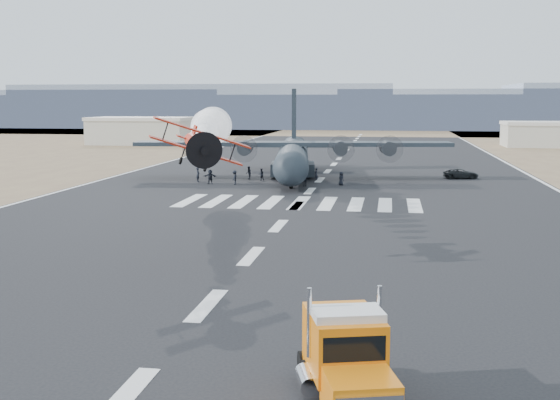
% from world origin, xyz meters
% --- Properties ---
extents(ground, '(500.00, 500.00, 0.00)m').
position_xyz_m(ground, '(0.00, 0.00, 0.00)').
color(ground, black).
rests_on(ground, ground).
extents(scrub_far, '(500.00, 80.00, 0.00)m').
position_xyz_m(scrub_far, '(0.00, 230.00, 0.00)').
color(scrub_far, brown).
rests_on(scrub_far, ground).
extents(runway_markings, '(60.00, 260.00, 0.01)m').
position_xyz_m(runway_markings, '(0.00, 60.00, 0.01)').
color(runway_markings, silver).
rests_on(runway_markings, ground).
extents(ridge_seg_b, '(150.00, 50.00, 15.00)m').
position_xyz_m(ridge_seg_b, '(-130.00, 260.00, 7.50)').
color(ridge_seg_b, gray).
rests_on(ridge_seg_b, ground).
extents(ridge_seg_c, '(150.00, 50.00, 17.00)m').
position_xyz_m(ridge_seg_c, '(-65.00, 260.00, 8.50)').
color(ridge_seg_c, gray).
rests_on(ridge_seg_c, ground).
extents(ridge_seg_d, '(150.00, 50.00, 13.00)m').
position_xyz_m(ridge_seg_d, '(0.00, 260.00, 6.50)').
color(ridge_seg_d, gray).
rests_on(ridge_seg_d, ground).
extents(ridge_seg_e, '(150.00, 50.00, 15.00)m').
position_xyz_m(ridge_seg_e, '(65.00, 260.00, 7.50)').
color(ridge_seg_e, gray).
rests_on(ridge_seg_e, ground).
extents(hangar_left, '(24.50, 14.50, 6.70)m').
position_xyz_m(hangar_left, '(-52.00, 145.00, 3.41)').
color(hangar_left, '#A8A495').
rests_on(hangar_left, ground).
extents(hangar_right, '(20.50, 12.50, 5.90)m').
position_xyz_m(hangar_right, '(46.00, 150.00, 3.01)').
color(hangar_right, '#A8A495').
rests_on(hangar_right, ground).
extents(semi_truck, '(4.27, 7.97, 3.50)m').
position_xyz_m(semi_truck, '(8.01, 0.90, 1.72)').
color(semi_truck, black).
rests_on(semi_truck, ground).
extents(aerobatic_biplane, '(6.39, 6.12, 3.52)m').
position_xyz_m(aerobatic_biplane, '(-3.33, 22.30, 7.89)').
color(aerobatic_biplane, red).
extents(smoke_trail, '(8.58, 29.93, 4.16)m').
position_xyz_m(smoke_trail, '(-8.83, 46.96, 8.10)').
color(smoke_trail, white).
extents(transport_aircraft, '(43.51, 35.72, 12.55)m').
position_xyz_m(transport_aircraft, '(-4.13, 74.80, 3.24)').
color(transport_aircraft, '#202931').
rests_on(transport_aircraft, ground).
extents(support_vehicle, '(5.01, 2.84, 1.32)m').
position_xyz_m(support_vehicle, '(19.24, 76.99, 0.66)').
color(support_vehicle, black).
rests_on(support_vehicle, ground).
extents(crew_a, '(0.69, 0.75, 1.69)m').
position_xyz_m(crew_a, '(-0.47, 71.56, 0.84)').
color(crew_a, black).
rests_on(crew_a, ground).
extents(crew_b, '(0.74, 0.97, 1.77)m').
position_xyz_m(crew_b, '(-9.80, 71.39, 0.89)').
color(crew_b, black).
rests_on(crew_b, ground).
extents(crew_c, '(0.63, 1.23, 1.86)m').
position_xyz_m(crew_c, '(-10.31, 64.81, 0.93)').
color(crew_c, black).
rests_on(crew_c, ground).
extents(crew_d, '(1.09, 0.77, 1.69)m').
position_xyz_m(crew_d, '(-1.13, 64.38, 0.85)').
color(crew_d, black).
rests_on(crew_d, ground).
extents(crew_e, '(0.97, 0.97, 1.74)m').
position_xyz_m(crew_e, '(3.28, 66.37, 0.87)').
color(crew_e, black).
rests_on(crew_e, ground).
extents(crew_f, '(1.77, 0.66, 1.88)m').
position_xyz_m(crew_f, '(-13.65, 65.21, 0.94)').
color(crew_f, black).
rests_on(crew_f, ground).
extents(crew_g, '(0.65, 0.75, 1.89)m').
position_xyz_m(crew_g, '(-15.88, 67.39, 0.94)').
color(crew_g, black).
rests_on(crew_g, ground).
extents(crew_h, '(0.91, 0.87, 1.61)m').
position_xyz_m(crew_h, '(-7.86, 70.37, 0.80)').
color(crew_h, black).
rests_on(crew_h, ground).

